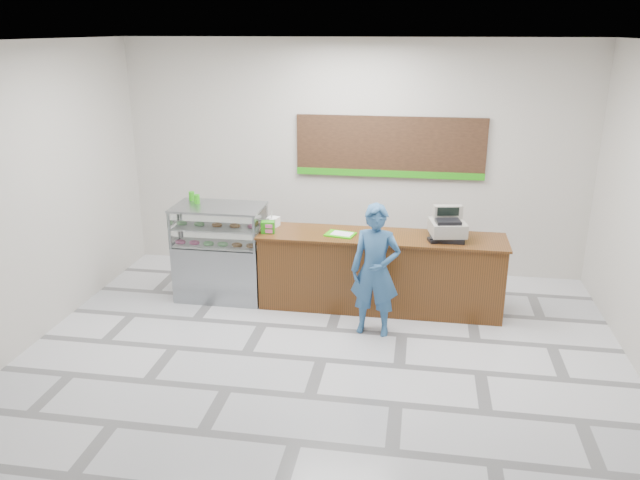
% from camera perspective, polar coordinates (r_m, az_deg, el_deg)
% --- Properties ---
extents(floor, '(7.00, 7.00, 0.00)m').
position_cam_1_polar(floor, '(7.30, 0.11, -10.89)').
color(floor, silver).
rests_on(floor, ground).
extents(back_wall, '(7.00, 0.00, 7.00)m').
position_cam_1_polar(back_wall, '(9.50, 3.04, 7.45)').
color(back_wall, beige).
rests_on(back_wall, floor).
extents(ceiling, '(7.00, 7.00, 0.00)m').
position_cam_1_polar(ceiling, '(6.34, 0.14, 17.74)').
color(ceiling, silver).
rests_on(ceiling, back_wall).
extents(sales_counter, '(3.26, 0.76, 1.03)m').
position_cam_1_polar(sales_counter, '(8.42, 5.52, -2.90)').
color(sales_counter, '#5A2F11').
rests_on(sales_counter, floor).
extents(display_case, '(1.22, 0.72, 1.33)m').
position_cam_1_polar(display_case, '(8.77, -9.08, -1.04)').
color(display_case, gray).
rests_on(display_case, floor).
extents(menu_board, '(2.80, 0.06, 0.90)m').
position_cam_1_polar(menu_board, '(9.38, 6.41, 8.36)').
color(menu_board, black).
rests_on(menu_board, back_wall).
extents(cash_register, '(0.51, 0.53, 0.41)m').
position_cam_1_polar(cash_register, '(8.20, 11.56, 1.15)').
color(cash_register, black).
rests_on(cash_register, sales_counter).
extents(card_terminal, '(0.14, 0.19, 0.04)m').
position_cam_1_polar(card_terminal, '(8.07, 10.22, -0.03)').
color(card_terminal, black).
rests_on(card_terminal, sales_counter).
extents(serving_tray, '(0.42, 0.34, 0.02)m').
position_cam_1_polar(serving_tray, '(8.22, 1.88, 0.53)').
color(serving_tray, '#31D407').
rests_on(serving_tray, sales_counter).
extents(napkin_box, '(0.18, 0.18, 0.13)m').
position_cam_1_polar(napkin_box, '(8.59, -4.31, 1.68)').
color(napkin_box, white).
rests_on(napkin_box, sales_counter).
extents(straw_cup, '(0.08, 0.08, 0.12)m').
position_cam_1_polar(straw_cup, '(8.53, -4.41, 1.54)').
color(straw_cup, silver).
rests_on(straw_cup, sales_counter).
extents(promo_box, '(0.19, 0.14, 0.16)m').
position_cam_1_polar(promo_box, '(8.31, -4.78, 1.19)').
color(promo_box, '#269912').
rests_on(promo_box, sales_counter).
extents(donut_decal, '(0.16, 0.16, 0.00)m').
position_cam_1_polar(donut_decal, '(8.19, 6.08, 0.31)').
color(donut_decal, '#E05C99').
rests_on(donut_decal, sales_counter).
extents(green_cup_left, '(0.08, 0.08, 0.12)m').
position_cam_1_polar(green_cup_left, '(8.91, -11.65, 3.96)').
color(green_cup_left, '#269912').
rests_on(green_cup_left, display_case).
extents(green_cup_right, '(0.08, 0.08, 0.12)m').
position_cam_1_polar(green_cup_right, '(8.74, -11.19, 3.70)').
color(green_cup_right, '#269912').
rests_on(green_cup_right, display_case).
extents(customer, '(0.64, 0.45, 1.65)m').
position_cam_1_polar(customer, '(7.61, 5.08, -2.79)').
color(customer, '#2D5787').
rests_on(customer, floor).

